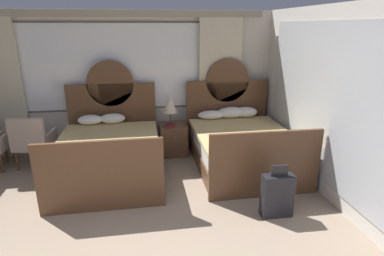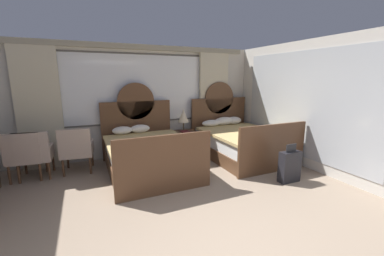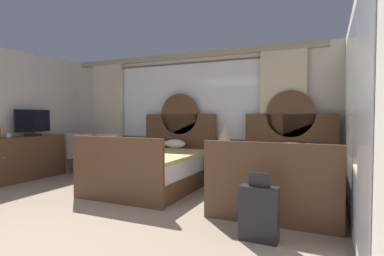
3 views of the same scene
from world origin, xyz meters
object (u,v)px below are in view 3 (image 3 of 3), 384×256
(bed_near_window, at_px, (155,167))
(dresser_minibar, at_px, (22,159))
(armchair_by_window_left, at_px, (114,153))
(armchair_by_window_right, at_px, (83,152))
(book_on_nightstand, at_px, (221,154))
(bed_near_mirror, at_px, (282,177))
(tv_flatscreen, at_px, (33,123))
(suitcase_on_floor, at_px, (259,213))
(nightstand_between_beds, at_px, (226,170))
(armchair_by_window_centre, at_px, (88,152))
(table_lamp_on_nightstand, at_px, (224,134))
(cup_on_dresser, at_px, (8,135))

(bed_near_window, distance_m, dresser_minibar, 2.89)
(armchair_by_window_left, relative_size, armchair_by_window_right, 1.00)
(book_on_nightstand, relative_size, armchair_by_window_left, 0.27)
(bed_near_mirror, xyz_separation_m, tv_flatscreen, (-5.09, -0.34, 0.81))
(armchair_by_window_right, bearing_deg, tv_flatscreen, -124.44)
(dresser_minibar, relative_size, suitcase_on_floor, 2.55)
(bed_near_mirror, bearing_deg, nightstand_between_beds, 148.37)
(bed_near_window, height_order, dresser_minibar, bed_near_window)
(nightstand_between_beds, height_order, tv_flatscreen, tv_flatscreen)
(armchair_by_window_left, distance_m, armchair_by_window_centre, 0.74)
(bed_near_window, xyz_separation_m, armchair_by_window_right, (-2.22, 0.51, 0.13))
(nightstand_between_beds, xyz_separation_m, book_on_nightstand, (-0.06, -0.10, 0.32))
(tv_flatscreen, bearing_deg, armchair_by_window_left, 30.09)
(bed_near_mirror, bearing_deg, dresser_minibar, -173.23)
(armchair_by_window_centre, bearing_deg, armchair_by_window_right, 179.88)
(bed_near_window, bearing_deg, book_on_nightstand, 29.54)
(bed_near_mirror, distance_m, suitcase_on_floor, 1.63)
(table_lamp_on_nightstand, xyz_separation_m, armchair_by_window_right, (-3.33, -0.25, -0.47))
(book_on_nightstand, bearing_deg, armchair_by_window_right, -178.22)
(bed_near_window, height_order, armchair_by_window_left, bed_near_window)
(bed_near_window, height_order, book_on_nightstand, bed_near_window)
(armchair_by_window_left, relative_size, suitcase_on_floor, 1.30)
(book_on_nightstand, relative_size, armchair_by_window_centre, 0.27)
(dresser_minibar, distance_m, tv_flatscreen, 0.79)
(cup_on_dresser, xyz_separation_m, suitcase_on_floor, (5.11, -0.76, -0.65))
(bed_near_mirror, height_order, book_on_nightstand, bed_near_mirror)
(book_on_nightstand, relative_size, suitcase_on_floor, 0.36)
(suitcase_on_floor, bearing_deg, armchair_by_window_right, 154.71)
(bed_near_mirror, xyz_separation_m, armchair_by_window_left, (-3.64, 0.50, 0.13))
(bed_near_mirror, height_order, nightstand_between_beds, bed_near_mirror)
(bed_near_window, xyz_separation_m, nightstand_between_beds, (1.15, 0.72, -0.08))
(cup_on_dresser, bearing_deg, armchair_by_window_right, 65.65)
(bed_near_window, bearing_deg, bed_near_mirror, 0.38)
(armchair_by_window_right, relative_size, suitcase_on_floor, 1.30)
(table_lamp_on_nightstand, height_order, armchair_by_window_centre, table_lamp_on_nightstand)
(nightstand_between_beds, relative_size, armchair_by_window_left, 0.64)
(book_on_nightstand, distance_m, armchair_by_window_centre, 3.17)
(bed_near_window, height_order, bed_near_mirror, same)
(tv_flatscreen, bearing_deg, armchair_by_window_centre, 49.63)
(bed_near_window, xyz_separation_m, dresser_minibar, (-2.82, -0.59, 0.07))
(armchair_by_window_right, bearing_deg, nightstand_between_beds, 3.50)
(bed_near_mirror, height_order, armchair_by_window_centre, bed_near_mirror)
(suitcase_on_floor, bearing_deg, book_on_nightstand, 118.05)
(bed_near_window, relative_size, suitcase_on_floor, 3.04)
(dresser_minibar, relative_size, armchair_by_window_right, 1.96)
(bed_near_window, distance_m, nightstand_between_beds, 1.36)
(dresser_minibar, height_order, armchair_by_window_left, armchair_by_window_left)
(book_on_nightstand, distance_m, tv_flatscreen, 4.04)
(tv_flatscreen, bearing_deg, bed_near_mirror, 3.87)
(dresser_minibar, distance_m, armchair_by_window_centre, 1.33)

